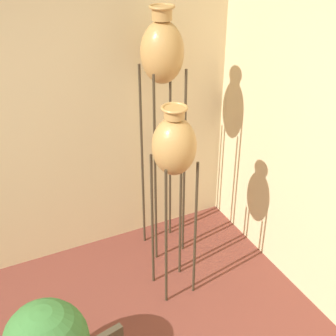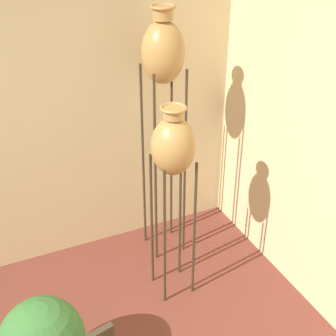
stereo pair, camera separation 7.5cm
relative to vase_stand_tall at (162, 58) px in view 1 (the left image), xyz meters
The scene contains 2 objects.
vase_stand_tall is the anchor object (origin of this frame).
vase_stand_medium 0.70m from the vase_stand_tall, 106.86° to the right, with size 0.30×0.30×1.54m.
Camera 1 is at (0.01, -1.13, 2.69)m, focal length 50.00 mm.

